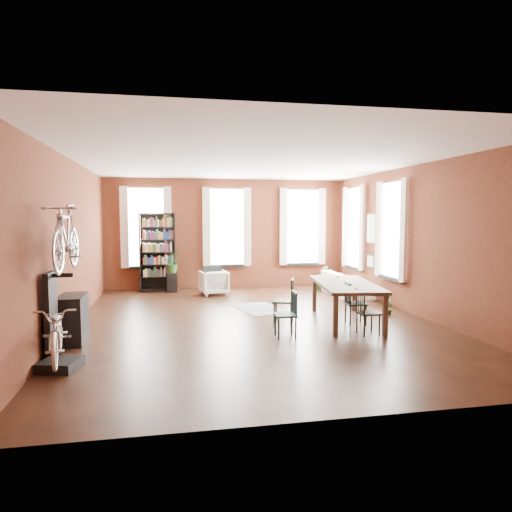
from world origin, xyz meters
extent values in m
plane|color=black|center=(0.00, 0.00, 0.00)|extent=(9.00, 9.00, 0.00)
cube|color=silver|center=(0.00, 0.00, 3.20)|extent=(7.00, 9.00, 0.04)
cube|color=#481D12|center=(0.00, 4.50, 1.60)|extent=(7.00, 0.04, 3.20)
cube|color=#481D12|center=(0.00, -4.50, 1.60)|extent=(7.00, 0.04, 3.20)
cube|color=#481D12|center=(-3.50, 0.00, 1.60)|extent=(0.04, 9.00, 3.20)
cube|color=#481D12|center=(3.50, 0.00, 1.60)|extent=(0.04, 9.00, 3.20)
cube|color=white|center=(-2.30, 4.47, 1.80)|extent=(1.00, 0.04, 2.20)
cube|color=beige|center=(-2.30, 4.40, 1.80)|extent=(1.40, 0.06, 2.30)
cube|color=white|center=(0.00, 4.47, 1.80)|extent=(1.00, 0.04, 2.20)
cube|color=beige|center=(0.00, 4.40, 1.80)|extent=(1.40, 0.06, 2.30)
cube|color=white|center=(2.30, 4.47, 1.80)|extent=(1.00, 0.04, 2.20)
cube|color=beige|center=(2.30, 4.40, 1.80)|extent=(1.40, 0.06, 2.30)
cube|color=white|center=(3.47, 1.00, 1.80)|extent=(0.04, 1.00, 2.20)
cube|color=beige|center=(3.40, 1.00, 1.80)|extent=(0.06, 1.40, 2.30)
cube|color=white|center=(3.47, 3.20, 1.80)|extent=(0.04, 1.00, 2.20)
cube|color=beige|center=(3.40, 3.20, 1.80)|extent=(0.06, 1.40, 2.30)
cube|color=black|center=(3.46, 2.10, 1.80)|extent=(0.04, 0.55, 0.75)
cube|color=black|center=(3.46, 2.10, 0.95)|extent=(0.04, 0.45, 0.35)
cube|color=#4E3E2E|center=(1.77, -0.38, 0.40)|extent=(1.38, 2.45, 0.79)
cube|color=#1A373A|center=(0.30, -1.26, 0.40)|extent=(0.38, 0.38, 0.80)
cube|color=black|center=(0.53, -0.20, 0.44)|extent=(0.52, 0.52, 0.88)
cube|color=black|center=(1.81, -1.35, 0.39)|extent=(0.38, 0.38, 0.78)
cube|color=#193438|center=(1.90, -0.57, 0.41)|extent=(0.41, 0.41, 0.83)
cube|color=black|center=(-2.00, 4.30, 1.10)|extent=(1.00, 0.32, 2.20)
imported|color=silver|center=(-0.51, 3.34, 0.36)|extent=(0.79, 0.75, 0.72)
imported|color=beige|center=(2.95, 2.60, 0.41)|extent=(0.61, 2.08, 0.81)
cube|color=black|center=(0.33, 1.20, 0.01)|extent=(1.17, 1.60, 0.01)
cube|color=black|center=(-3.18, -2.33, 0.07)|extent=(0.60, 0.60, 0.14)
cube|color=black|center=(-3.40, -1.80, 0.65)|extent=(0.16, 0.60, 1.30)
cube|color=black|center=(-3.28, -0.90, 0.40)|extent=(0.40, 0.80, 0.80)
cube|color=black|center=(-1.62, 3.97, 0.27)|extent=(0.31, 0.31, 0.54)
imported|color=#315622|center=(2.59, 3.47, 0.16)|extent=(0.47, 0.76, 0.32)
imported|color=#366127|center=(2.96, 0.10, 0.07)|extent=(0.41, 0.46, 0.15)
imported|color=beige|center=(-3.20, -2.31, 0.88)|extent=(0.64, 0.85, 1.48)
imported|color=#A5A8AD|center=(-3.15, -1.80, 2.13)|extent=(0.47, 1.00, 1.66)
imported|color=#275421|center=(-1.59, 3.96, 0.76)|extent=(0.51, 0.57, 0.44)
camera|label=1|loc=(-1.68, -8.85, 2.11)|focal=32.00mm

